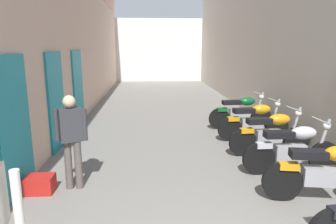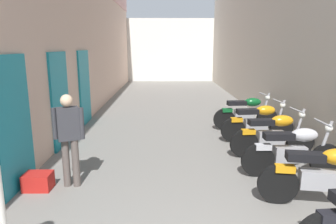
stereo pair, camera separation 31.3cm
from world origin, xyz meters
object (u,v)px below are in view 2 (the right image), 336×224
motorcycle_second (324,175)px  motorcycle_third (294,150)px  motorcycle_fifth (258,121)px  motorcycle_fourth (273,134)px  motorcycle_sixth (246,112)px  plastic_crate (38,181)px  pedestrian_mid_alley (69,134)px

motorcycle_second → motorcycle_third: same height
motorcycle_second → motorcycle_fifth: size_ratio=0.99×
motorcycle_second → motorcycle_fourth: same height
motorcycle_sixth → motorcycle_second: bearing=-90.0°
motorcycle_third → motorcycle_sixth: (-0.00, 3.21, 0.00)m
motorcycle_fifth → motorcycle_second: bearing=-90.0°
motorcycle_fourth → motorcycle_third: bearing=-90.0°
motorcycle_fourth → plastic_crate: 4.67m
motorcycle_third → plastic_crate: size_ratio=4.21×
motorcycle_second → motorcycle_fifth: 3.17m
plastic_crate → motorcycle_fourth: bearing=18.8°
motorcycle_third → motorcycle_fourth: bearing=90.0°
pedestrian_mid_alley → motorcycle_fifth: bearing=32.1°
motorcycle_fifth → plastic_crate: (-4.41, -2.56, -0.36)m
motorcycle_sixth → pedestrian_mid_alley: pedestrian_mid_alley is taller
motorcycle_second → motorcycle_third: (0.00, 1.08, 0.00)m
motorcycle_third → motorcycle_sixth: bearing=90.0°
pedestrian_mid_alley → plastic_crate: (-0.52, -0.12, -0.78)m
motorcycle_third → motorcycle_fifth: size_ratio=1.00×
motorcycle_fifth → pedestrian_mid_alley: 4.61m
pedestrian_mid_alley → motorcycle_sixth: bearing=42.5°
motorcycle_fifth → motorcycle_third: bearing=-90.0°
motorcycle_fourth → motorcycle_fifth: (-0.00, 1.07, 0.00)m
motorcycle_fifth → pedestrian_mid_alley: (-3.89, -2.44, 0.42)m
motorcycle_second → motorcycle_third: bearing=90.0°
motorcycle_sixth → motorcycle_fifth: bearing=-90.0°
motorcycle_fifth → plastic_crate: size_ratio=4.20×
motorcycle_third → motorcycle_sixth: same height
motorcycle_second → plastic_crate: 4.46m
motorcycle_second → plastic_crate: motorcycle_second is taller
plastic_crate → motorcycle_sixth: bearing=39.9°
motorcycle_sixth → pedestrian_mid_alley: size_ratio=1.18×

